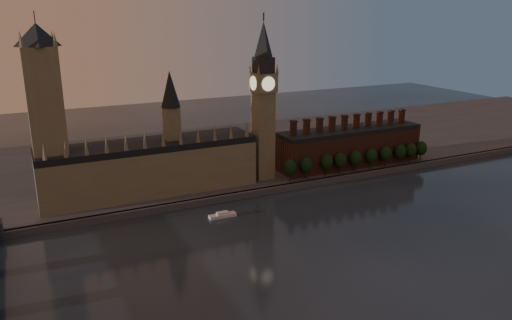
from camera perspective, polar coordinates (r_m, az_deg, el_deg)
The scene contains 17 objects.
ground at distance 247.28m, azimuth 10.29°, elevation -10.50°, with size 900.00×900.00×0.00m, color black.
north_bank at distance 393.81m, azimuth -4.94°, elevation 0.40°, with size 900.00×182.00×4.00m.
palace_of_westminster at distance 312.18m, azimuth -11.92°, elevation -0.50°, with size 130.00×30.30×74.00m.
victoria_tower at distance 296.01m, azimuth -22.87°, elevation 5.09°, with size 24.00×24.00×108.00m.
big_ben at distance 324.46m, azimuth 0.83°, elevation 6.90°, with size 15.00×15.00×107.00m.
chimney_block at distance 368.78m, azimuth 10.59°, elevation 1.60°, with size 110.00×25.00×37.00m.
embankment_tree_0 at distance 327.54m, azimuth 3.91°, elevation -0.86°, with size 8.60×8.60×14.88m.
embankment_tree_1 at distance 333.55m, azimuth 5.74°, elevation -0.58°, with size 8.60×8.60×14.88m.
embankment_tree_2 at distance 342.13m, azimuth 8.07°, elevation -0.22°, with size 8.60×8.60×14.88m.
embankment_tree_3 at distance 347.36m, azimuth 9.59°, elevation -0.03°, with size 8.60×8.60×14.88m.
embankment_tree_4 at distance 354.34m, azimuth 11.28°, elevation 0.21°, with size 8.60×8.60×14.88m.
embankment_tree_5 at distance 363.10m, azimuth 13.01°, elevation 0.50°, with size 8.60×8.60×14.88m.
embankment_tree_6 at distance 370.20m, azimuth 14.57°, elevation 0.70°, with size 8.60×8.60×14.88m.
embankment_tree_7 at distance 378.92m, azimuth 16.13°, elevation 0.94°, with size 8.60×8.60×14.88m.
embankment_tree_8 at distance 384.94m, azimuth 17.24°, elevation 1.09°, with size 8.60×8.60×14.88m.
embankment_tree_9 at distance 392.41m, azimuth 18.35°, elevation 1.27°, with size 8.60×8.60×14.88m.
river_boat at distance 283.96m, azimuth -3.85°, elevation -6.30°, with size 15.77×4.92×3.13m.
Camera 1 is at (-133.06, -176.02, 111.63)m, focal length 35.00 mm.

